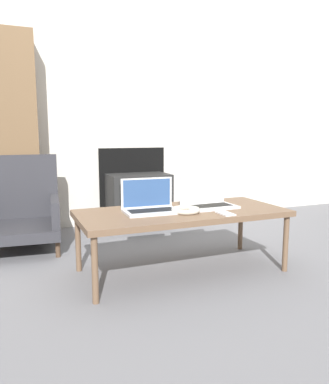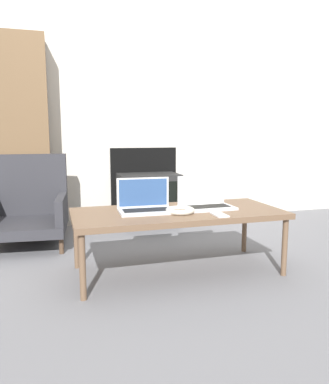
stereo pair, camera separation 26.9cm
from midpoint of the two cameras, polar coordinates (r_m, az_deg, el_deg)
ground_plane at (r=2.39m, az=6.73°, el=-13.45°), size 14.00×14.00×0.00m
wall_back at (r=3.85m, az=-3.27°, el=14.54°), size 7.00×0.08×2.60m
table at (r=2.43m, az=5.20°, el=-3.59°), size 1.35×0.60×0.41m
laptop_left at (r=2.39m, az=0.25°, el=-1.91°), size 0.35×0.23×0.21m
laptop_right at (r=2.54m, az=9.25°, el=-1.38°), size 0.35×0.23×0.21m
headphones at (r=2.36m, az=5.67°, el=-2.83°), size 0.18×0.18×0.03m
phone at (r=2.32m, az=11.69°, el=-3.45°), size 0.07×0.13×0.01m
tv at (r=3.68m, az=-0.33°, el=-1.25°), size 0.59×0.38×0.52m
armchair at (r=3.25m, az=-18.01°, el=-1.97°), size 0.69×0.71×0.73m
bookshelf at (r=3.53m, az=-21.75°, el=7.74°), size 0.81×0.32×1.75m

